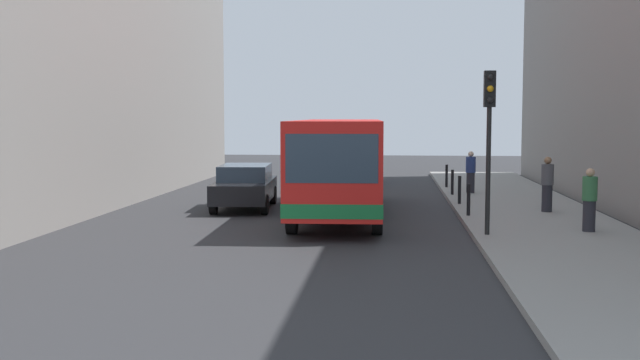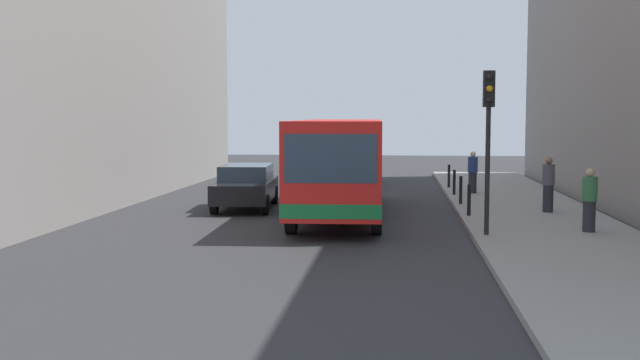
# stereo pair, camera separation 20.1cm
# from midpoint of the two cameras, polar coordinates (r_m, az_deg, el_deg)

# --- Properties ---
(ground_plane) EXTENTS (80.00, 80.00, 0.00)m
(ground_plane) POSITION_cam_midpoint_polar(r_m,az_deg,el_deg) (21.71, 2.54, -3.52)
(ground_plane) COLOR #2D2D30
(sidewalk) EXTENTS (4.40, 40.00, 0.15)m
(sidewalk) POSITION_cam_midpoint_polar(r_m,az_deg,el_deg) (22.07, 16.71, -3.39)
(sidewalk) COLOR gray
(sidewalk) RESTS_ON ground
(bus) EXTENTS (2.86, 11.09, 3.00)m
(bus) POSITION_cam_midpoint_polar(r_m,az_deg,el_deg) (24.21, 1.77, 1.45)
(bus) COLOR red
(bus) RESTS_ON ground
(car_beside_bus) EXTENTS (2.09, 4.51, 1.48)m
(car_beside_bus) POSITION_cam_midpoint_polar(r_m,az_deg,el_deg) (26.09, -5.30, -0.41)
(car_beside_bus) COLOR black
(car_beside_bus) RESTS_ON ground
(car_behind_bus) EXTENTS (2.11, 4.51, 1.48)m
(car_behind_bus) POSITION_cam_midpoint_polar(r_m,az_deg,el_deg) (35.70, 2.46, 1.00)
(car_behind_bus) COLOR navy
(car_behind_bus) RESTS_ON ground
(traffic_light) EXTENTS (0.28, 0.33, 4.10)m
(traffic_light) POSITION_cam_midpoint_polar(r_m,az_deg,el_deg) (19.59, 12.69, 4.29)
(traffic_light) COLOR black
(traffic_light) RESTS_ON sidewalk
(bollard_near) EXTENTS (0.11, 0.11, 0.95)m
(bollard_near) POSITION_cam_midpoint_polar(r_m,az_deg,el_deg) (23.44, 11.25, -1.45)
(bollard_near) COLOR black
(bollard_near) RESTS_ON sidewalk
(bollard_mid) EXTENTS (0.11, 0.11, 0.95)m
(bollard_mid) POSITION_cam_midpoint_polar(r_m,az_deg,el_deg) (26.49, 10.63, -0.74)
(bollard_mid) COLOR black
(bollard_mid) RESTS_ON sidewalk
(bollard_far) EXTENTS (0.11, 0.11, 0.95)m
(bollard_far) POSITION_cam_midpoint_polar(r_m,az_deg,el_deg) (29.54, 10.13, -0.17)
(bollard_far) COLOR black
(bollard_far) RESTS_ON sidewalk
(bollard_farthest) EXTENTS (0.11, 0.11, 0.95)m
(bollard_farthest) POSITION_cam_midpoint_polar(r_m,az_deg,el_deg) (32.61, 9.73, 0.30)
(bollard_farthest) COLOR black
(bollard_farthest) RESTS_ON sidewalk
(pedestrian_near_signal) EXTENTS (0.38, 0.38, 1.64)m
(pedestrian_near_signal) POSITION_cam_midpoint_polar(r_m,az_deg,el_deg) (20.96, 19.64, -1.43)
(pedestrian_near_signal) COLOR #26262D
(pedestrian_near_signal) RESTS_ON sidewalk
(pedestrian_mid_sidewalk) EXTENTS (0.38, 0.38, 1.72)m
(pedestrian_mid_sidewalk) POSITION_cam_midpoint_polar(r_m,az_deg,el_deg) (24.87, 16.82, -0.32)
(pedestrian_mid_sidewalk) COLOR #26262D
(pedestrian_mid_sidewalk) RESTS_ON sidewalk
(pedestrian_far_sidewalk) EXTENTS (0.38, 0.38, 1.62)m
(pedestrian_far_sidewalk) POSITION_cam_midpoint_polar(r_m,az_deg,el_deg) (30.36, 11.46, 0.56)
(pedestrian_far_sidewalk) COLOR #26262D
(pedestrian_far_sidewalk) RESTS_ON sidewalk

